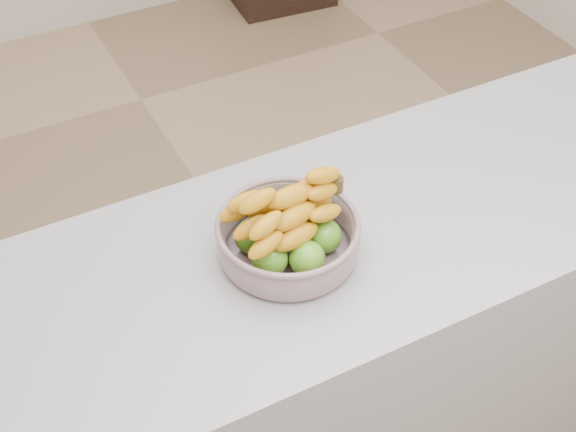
# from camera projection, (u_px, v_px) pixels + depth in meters

# --- Properties ---
(ground) EXTENTS (4.00, 4.00, 0.00)m
(ground) POSITION_uv_depth(u_px,v_px,m) (265.00, 284.00, 2.74)
(ground) COLOR #96785C
(ground) RESTS_ON ground
(counter) EXTENTS (2.00, 0.60, 0.90)m
(counter) POSITION_uv_depth(u_px,v_px,m) (384.00, 344.00, 1.99)
(counter) COLOR #9FA0A7
(counter) RESTS_ON ground
(fruit_bowl) EXTENTS (0.28, 0.28, 0.17)m
(fruit_bowl) POSITION_uv_depth(u_px,v_px,m) (288.00, 234.00, 1.55)
(fruit_bowl) COLOR #919CAE
(fruit_bowl) RESTS_ON counter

